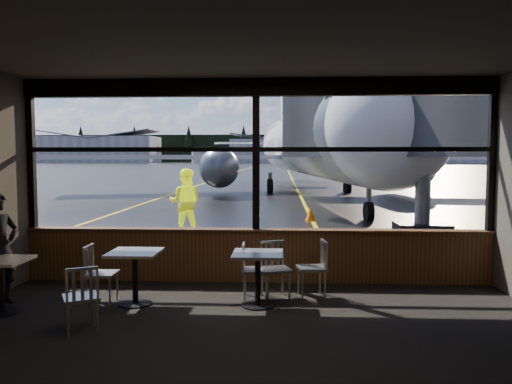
# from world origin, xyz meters

# --- Properties ---
(ground_plane) EXTENTS (520.00, 520.00, 0.00)m
(ground_plane) POSITION_xyz_m (0.00, 120.00, 0.00)
(ground_plane) COLOR black
(ground_plane) RESTS_ON ground
(carpet_floor) EXTENTS (8.00, 6.00, 0.01)m
(carpet_floor) POSITION_xyz_m (0.00, -3.00, 0.01)
(carpet_floor) COLOR black
(carpet_floor) RESTS_ON ground
(ceiling) EXTENTS (8.00, 6.00, 0.04)m
(ceiling) POSITION_xyz_m (0.00, -3.00, 3.50)
(ceiling) COLOR #38332D
(ceiling) RESTS_ON ground
(wall_back) EXTENTS (8.00, 0.04, 3.50)m
(wall_back) POSITION_xyz_m (0.00, -6.00, 1.75)
(wall_back) COLOR #4E473F
(wall_back) RESTS_ON ground
(window_sill) EXTENTS (8.00, 0.28, 0.90)m
(window_sill) POSITION_xyz_m (0.00, 0.00, 0.45)
(window_sill) COLOR #502E18
(window_sill) RESTS_ON ground
(window_header) EXTENTS (8.00, 0.18, 0.30)m
(window_header) POSITION_xyz_m (0.00, 0.00, 3.35)
(window_header) COLOR black
(window_header) RESTS_ON ground
(mullion_left) EXTENTS (0.12, 0.12, 2.60)m
(mullion_left) POSITION_xyz_m (-3.95, 0.00, 2.20)
(mullion_left) COLOR black
(mullion_left) RESTS_ON ground
(mullion_centre) EXTENTS (0.12, 0.12, 2.60)m
(mullion_centre) POSITION_xyz_m (0.00, 0.00, 2.20)
(mullion_centre) COLOR black
(mullion_centre) RESTS_ON ground
(mullion_right) EXTENTS (0.12, 0.12, 2.60)m
(mullion_right) POSITION_xyz_m (3.95, 0.00, 2.20)
(mullion_right) COLOR black
(mullion_right) RESTS_ON ground
(window_transom) EXTENTS (8.00, 0.10, 0.08)m
(window_transom) POSITION_xyz_m (0.00, 0.00, 2.30)
(window_transom) COLOR black
(window_transom) RESTS_ON ground
(airliner) EXTENTS (34.52, 40.08, 11.37)m
(airliner) POSITION_xyz_m (2.21, 20.97, 5.69)
(airliner) COLOR white
(airliner) RESTS_ON ground_plane
(jet_bridge) EXTENTS (8.81, 10.77, 4.70)m
(jet_bridge) POSITION_xyz_m (3.60, 5.50, 2.35)
(jet_bridge) COLOR #2E2D30
(jet_bridge) RESTS_ON ground_plane
(cafe_table_near) EXTENTS (0.72, 0.72, 0.79)m
(cafe_table_near) POSITION_xyz_m (0.10, -1.44, 0.40)
(cafe_table_near) COLOR gray
(cafe_table_near) RESTS_ON carpet_floor
(cafe_table_mid) EXTENTS (0.72, 0.72, 0.80)m
(cafe_table_mid) POSITION_xyz_m (-1.70, -1.44, 0.40)
(cafe_table_mid) COLOR gray
(cafe_table_mid) RESTS_ON carpet_floor
(cafe_table_left) EXTENTS (0.70, 0.70, 0.76)m
(cafe_table_left) POSITION_xyz_m (-3.43, -1.94, 0.38)
(cafe_table_left) COLOR #A09B93
(cafe_table_left) RESTS_ON carpet_floor
(chair_near_e) EXTENTS (0.55, 0.55, 0.90)m
(chair_near_e) POSITION_xyz_m (0.90, -0.91, 0.45)
(chair_near_e) COLOR #B9B4A7
(chair_near_e) RESTS_ON carpet_floor
(chair_near_w) EXTENTS (0.48, 0.48, 0.86)m
(chair_near_w) POSITION_xyz_m (0.04, -1.02, 0.43)
(chair_near_w) COLOR beige
(chair_near_w) RESTS_ON carpet_floor
(chair_near_n) EXTENTS (0.60, 0.60, 0.87)m
(chair_near_n) POSITION_xyz_m (0.35, -0.98, 0.44)
(chair_near_n) COLOR #A9A598
(chair_near_n) RESTS_ON carpet_floor
(chair_mid_s) EXTENTS (0.64, 0.64, 0.86)m
(chair_mid_s) POSITION_xyz_m (-2.03, -2.61, 0.43)
(chair_mid_s) COLOR beige
(chair_mid_s) RESTS_ON carpet_floor
(chair_mid_w) EXTENTS (0.49, 0.49, 0.88)m
(chair_mid_w) POSITION_xyz_m (-2.21, -1.41, 0.44)
(chair_mid_w) COLOR beige
(chair_mid_w) RESTS_ON carpet_floor
(ground_crew) EXTENTS (0.91, 0.71, 1.85)m
(ground_crew) POSITION_xyz_m (-2.20, 4.94, 0.93)
(ground_crew) COLOR #BFF219
(ground_crew) RESTS_ON ground_plane
(cone_nose) EXTENTS (0.36, 0.36, 0.49)m
(cone_nose) POSITION_xyz_m (1.42, 8.37, 0.25)
(cone_nose) COLOR #DB4D06
(cone_nose) RESTS_ON ground_plane
(cone_wing) EXTENTS (0.38, 0.38, 0.52)m
(cone_wing) POSITION_xyz_m (-5.42, 20.85, 0.26)
(cone_wing) COLOR #E05407
(cone_wing) RESTS_ON ground_plane
(hangar_left) EXTENTS (45.00, 18.00, 11.00)m
(hangar_left) POSITION_xyz_m (-70.00, 180.00, 5.50)
(hangar_left) COLOR silver
(hangar_left) RESTS_ON ground_plane
(hangar_mid) EXTENTS (38.00, 15.00, 10.00)m
(hangar_mid) POSITION_xyz_m (0.00, 185.00, 5.00)
(hangar_mid) COLOR silver
(hangar_mid) RESTS_ON ground_plane
(hangar_right) EXTENTS (50.00, 20.00, 12.00)m
(hangar_right) POSITION_xyz_m (60.00, 178.00, 6.00)
(hangar_right) COLOR silver
(hangar_right) RESTS_ON ground_plane
(fuel_tank_a) EXTENTS (8.00, 8.00, 6.00)m
(fuel_tank_a) POSITION_xyz_m (-30.00, 182.00, 3.00)
(fuel_tank_a) COLOR silver
(fuel_tank_a) RESTS_ON ground_plane
(fuel_tank_b) EXTENTS (8.00, 8.00, 6.00)m
(fuel_tank_b) POSITION_xyz_m (-20.00, 182.00, 3.00)
(fuel_tank_b) COLOR silver
(fuel_tank_b) RESTS_ON ground_plane
(fuel_tank_c) EXTENTS (8.00, 8.00, 6.00)m
(fuel_tank_c) POSITION_xyz_m (-10.00, 182.00, 3.00)
(fuel_tank_c) COLOR silver
(fuel_tank_c) RESTS_ON ground_plane
(treeline) EXTENTS (360.00, 3.00, 12.00)m
(treeline) POSITION_xyz_m (0.00, 210.00, 6.00)
(treeline) COLOR black
(treeline) RESTS_ON ground_plane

